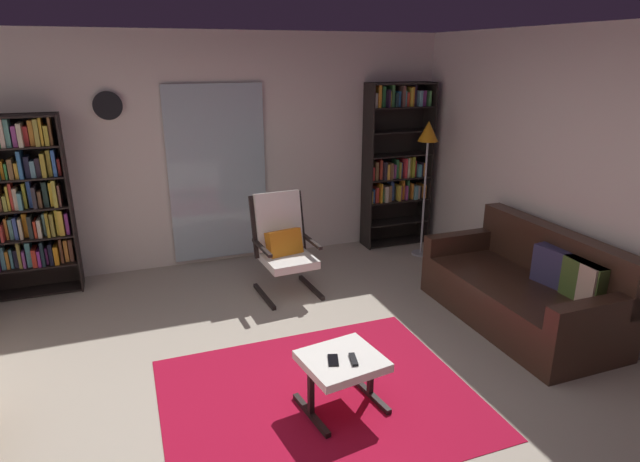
% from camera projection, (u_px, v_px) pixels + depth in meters
% --- Properties ---
extents(ground_plane, '(7.02, 7.02, 0.00)m').
position_uv_depth(ground_plane, '(308.00, 393.00, 3.83)').
color(ground_plane, '#B1A492').
extents(wall_back, '(5.60, 0.06, 2.60)m').
position_uv_depth(wall_back, '(224.00, 151.00, 5.99)').
color(wall_back, silver).
rests_on(wall_back, ground).
extents(wall_right, '(0.06, 6.00, 2.60)m').
position_uv_depth(wall_right, '(617.00, 188.00, 4.31)').
color(wall_right, silver).
rests_on(wall_right, ground).
extents(glass_door_panel, '(1.10, 0.01, 2.00)m').
position_uv_depth(glass_door_panel, '(218.00, 174.00, 5.98)').
color(glass_door_panel, silver).
extents(area_rug, '(2.19, 1.80, 0.01)m').
position_uv_depth(area_rug, '(319.00, 397.00, 3.78)').
color(area_rug, '#A50D28').
rests_on(area_rug, ground).
extents(bookshelf_near_tv, '(0.88, 0.30, 1.81)m').
position_uv_depth(bookshelf_near_tv, '(21.00, 199.00, 5.16)').
color(bookshelf_near_tv, black).
rests_on(bookshelf_near_tv, ground).
extents(bookshelf_near_sofa, '(0.85, 0.30, 2.03)m').
position_uv_depth(bookshelf_near_sofa, '(396.00, 161.00, 6.59)').
color(bookshelf_near_sofa, black).
rests_on(bookshelf_near_sofa, ground).
extents(leather_sofa, '(0.90, 1.83, 0.86)m').
position_uv_depth(leather_sofa, '(526.00, 290.00, 4.77)').
color(leather_sofa, '#3A2419').
rests_on(leather_sofa, ground).
extents(lounge_armchair, '(0.60, 0.69, 1.02)m').
position_uv_depth(lounge_armchair, '(283.00, 242.00, 5.35)').
color(lounge_armchair, black).
rests_on(lounge_armchair, ground).
extents(ottoman, '(0.58, 0.55, 0.40)m').
position_uv_depth(ottoman, '(342.00, 366.00, 3.58)').
color(ottoman, white).
rests_on(ottoman, ground).
extents(tv_remote, '(0.07, 0.15, 0.02)m').
position_uv_depth(tv_remote, '(353.00, 359.00, 3.52)').
color(tv_remote, black).
rests_on(tv_remote, ottoman).
extents(cell_phone, '(0.11, 0.15, 0.01)m').
position_uv_depth(cell_phone, '(333.00, 360.00, 3.52)').
color(cell_phone, black).
rests_on(cell_phone, ottoman).
extents(floor_lamp_by_shelf, '(0.24, 0.24, 1.63)m').
position_uv_depth(floor_lamp_by_shelf, '(428.00, 143.00, 6.07)').
color(floor_lamp_by_shelf, '#A5A5AD').
rests_on(floor_lamp_by_shelf, ground).
extents(wall_clock, '(0.29, 0.03, 0.29)m').
position_uv_depth(wall_clock, '(108.00, 106.00, 5.36)').
color(wall_clock, silver).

